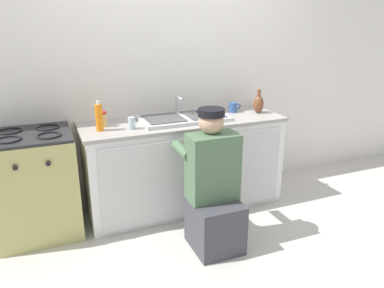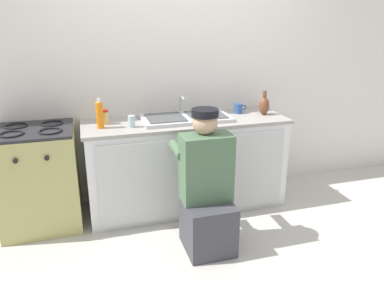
# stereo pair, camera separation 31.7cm
# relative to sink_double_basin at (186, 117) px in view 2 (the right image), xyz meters

# --- Properties ---
(ground_plane) EXTENTS (12.00, 12.00, 0.00)m
(ground_plane) POSITION_rel_sink_double_basin_xyz_m (0.00, -0.30, -0.87)
(ground_plane) COLOR beige
(back_wall) EXTENTS (6.00, 0.10, 2.50)m
(back_wall) POSITION_rel_sink_double_basin_xyz_m (0.00, 0.35, 0.38)
(back_wall) COLOR silver
(back_wall) RESTS_ON ground_plane
(counter_cabinet) EXTENTS (1.81, 0.62, 0.82)m
(counter_cabinet) POSITION_rel_sink_double_basin_xyz_m (0.00, -0.01, -0.46)
(counter_cabinet) COLOR white
(counter_cabinet) RESTS_ON ground_plane
(countertop) EXTENTS (1.85, 0.62, 0.03)m
(countertop) POSITION_rel_sink_double_basin_xyz_m (0.00, -0.00, -0.03)
(countertop) COLOR #9E9993
(countertop) RESTS_ON counter_cabinet
(sink_double_basin) EXTENTS (0.80, 0.44, 0.19)m
(sink_double_basin) POSITION_rel_sink_double_basin_xyz_m (0.00, 0.00, 0.00)
(sink_double_basin) COLOR silver
(sink_double_basin) RESTS_ON countertop
(stove_range) EXTENTS (0.63, 0.62, 0.88)m
(stove_range) POSITION_rel_sink_double_basin_xyz_m (-1.30, -0.00, -0.43)
(stove_range) COLOR tan
(stove_range) RESTS_ON ground_plane
(plumber_person) EXTENTS (0.42, 0.61, 1.10)m
(plumber_person) POSITION_rel_sink_double_basin_xyz_m (-0.04, -0.73, -0.41)
(plumber_person) COLOR #3F3F47
(plumber_person) RESTS_ON ground_plane
(water_glass) EXTENTS (0.06, 0.06, 0.10)m
(water_glass) POSITION_rel_sink_double_basin_xyz_m (-0.51, -0.11, 0.03)
(water_glass) COLOR #ADC6CC
(water_glass) RESTS_ON countertop
(coffee_mug) EXTENTS (0.13, 0.08, 0.09)m
(coffee_mug) POSITION_rel_sink_double_basin_xyz_m (0.55, 0.09, 0.03)
(coffee_mug) COLOR #335699
(coffee_mug) RESTS_ON countertop
(soap_bottle_orange) EXTENTS (0.06, 0.06, 0.25)m
(soap_bottle_orange) POSITION_rel_sink_double_basin_xyz_m (-0.76, -0.07, 0.09)
(soap_bottle_orange) COLOR orange
(soap_bottle_orange) RESTS_ON countertop
(vase_decorative) EXTENTS (0.10, 0.10, 0.23)m
(vase_decorative) POSITION_rel_sink_double_basin_xyz_m (0.76, -0.03, 0.07)
(vase_decorative) COLOR brown
(vase_decorative) RESTS_ON countertop
(condiment_jar) EXTENTS (0.07, 0.07, 0.13)m
(condiment_jar) POSITION_rel_sink_double_basin_xyz_m (-0.72, 0.06, 0.05)
(condiment_jar) COLOR #DBB760
(condiment_jar) RESTS_ON countertop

